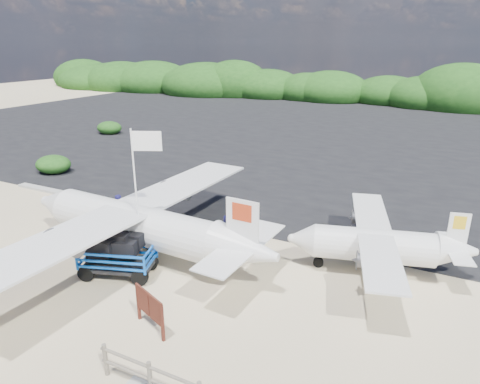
{
  "coord_description": "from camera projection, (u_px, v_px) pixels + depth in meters",
  "views": [
    {
      "loc": [
        10.5,
        -11.79,
        8.66
      ],
      "look_at": [
        1.74,
        5.65,
        1.79
      ],
      "focal_mm": 32.0,
      "sensor_mm": 36.0,
      "label": 1
    }
  ],
  "objects": [
    {
      "name": "aircraft_small",
      "position": [
        253.0,
        120.0,
        50.17
      ],
      "size": [
        8.98,
        8.98,
        2.64
      ],
      "primitive_type": null,
      "rotation": [
        0.0,
        0.0,
        3.41
      ],
      "color": "#B2B2B2",
      "rests_on": "ground"
    },
    {
      "name": "lagoon",
      "position": [
        21.0,
        217.0,
        22.34
      ],
      "size": [
        9.0,
        7.0,
        0.4
      ],
      "primitive_type": null,
      "color": "#B2B2B2",
      "rests_on": "ground"
    },
    {
      "name": "crew_b",
      "position": [
        231.0,
        225.0,
        18.96
      ],
      "size": [
        1.16,
        1.02,
        1.98
      ],
      "primitive_type": "imported",
      "rotation": [
        0.0,
        0.0,
        2.81
      ],
      "color": "#151348",
      "rests_on": "ground"
    },
    {
      "name": "baggage_cart",
      "position": [
        120.0,
        275.0,
        16.81
      ],
      "size": [
        3.36,
        2.56,
        1.49
      ],
      "primitive_type": null,
      "rotation": [
        0.0,
        0.0,
        0.33
      ],
      "color": "blue",
      "rests_on": "ground"
    },
    {
      "name": "signboard",
      "position": [
        151.0,
        329.0,
        13.63
      ],
      "size": [
        1.61,
        0.77,
        1.37
      ],
      "primitive_type": null,
      "rotation": [
        0.0,
        0.0,
        -0.38
      ],
      "color": "#572418",
      "rests_on": "ground"
    },
    {
      "name": "asphalt_apron",
      "position": [
        334.0,
        134.0,
        42.54
      ],
      "size": [
        90.0,
        50.0,
        0.04
      ],
      "primitive_type": null,
      "color": "#B2B2B2",
      "rests_on": "ground"
    },
    {
      "name": "ground",
      "position": [
        139.0,
        269.0,
        17.26
      ],
      "size": [
        160.0,
        160.0,
        0.0
      ],
      "primitive_type": "plane",
      "color": "beige"
    },
    {
      "name": "flagpole",
      "position": [
        142.0,
        264.0,
        17.59
      ],
      "size": [
        1.22,
        0.9,
        5.65
      ],
      "primitive_type": null,
      "rotation": [
        0.0,
        0.0,
        0.43
      ],
      "color": "white",
      "rests_on": "ground"
    },
    {
      "name": "vegetation_band",
      "position": [
        378.0,
        103.0,
        63.61
      ],
      "size": [
        124.0,
        8.0,
        4.4
      ],
      "primitive_type": null,
      "color": "#B2B2B2",
      "rests_on": "ground"
    },
    {
      "name": "crew_a",
      "position": [
        120.0,
        211.0,
        20.79
      ],
      "size": [
        0.74,
        0.6,
        1.74
      ],
      "primitive_type": "imported",
      "rotation": [
        0.0,
        0.0,
        2.81
      ],
      "color": "#151348",
      "rests_on": "ground"
    }
  ]
}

